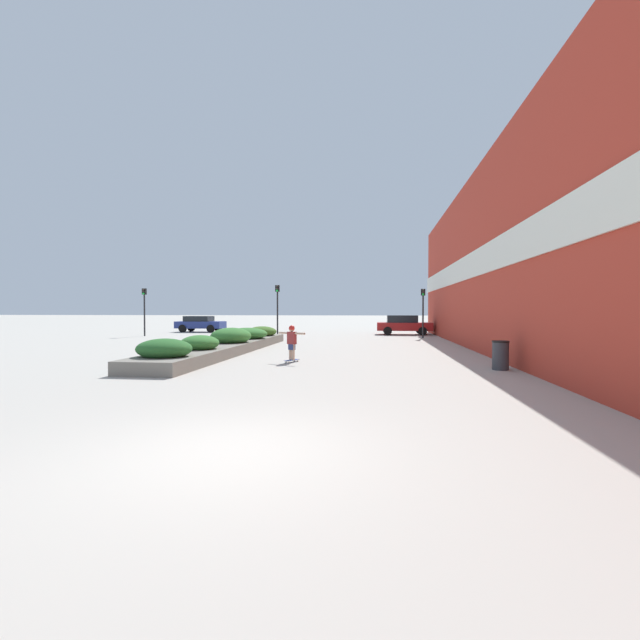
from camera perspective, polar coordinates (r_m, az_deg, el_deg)
The scene contains 12 objects.
ground_plane at distance 6.08m, azimuth -12.31°, elevation -16.87°, with size 300.00×300.00×0.00m, color #ADA89E.
building_wall_right at distance 18.58m, azimuth 22.66°, elevation 8.29°, with size 0.67×40.54×8.37m.
planter_box at distance 19.79m, azimuth -12.00°, elevation -2.96°, with size 2.09×14.46×1.10m.
skateboard at distance 15.63m, azimuth -3.78°, elevation -5.40°, with size 0.48×0.70×0.09m.
skateboarder at distance 15.56m, azimuth -3.78°, elevation -2.53°, with size 1.08×0.61×1.26m.
trash_bin at distance 14.74m, azimuth 22.93°, elevation -4.35°, with size 0.53×0.53×0.92m.
car_leftmost at distance 38.58m, azimuth -15.68°, elevation -0.44°, with size 4.04×1.94×1.39m.
car_center_left at distance 33.75m, azimuth 11.08°, elevation -0.59°, with size 4.18×2.05×1.50m.
car_center_right at distance 39.29m, azimuth 26.72°, elevation -0.45°, with size 4.68×1.96×1.47m.
traffic_light_left at distance 29.78m, azimuth -5.70°, elevation 2.40°, with size 0.28×0.30×3.63m.
traffic_light_right at distance 29.88m, azimuth 13.58°, elevation 2.04°, with size 0.28×0.30×3.35m.
traffic_light_far_left at distance 33.80m, azimuth -22.39°, elevation 2.03°, with size 0.28×0.30×3.49m.
Camera 1 is at (1.96, -5.43, 1.89)m, focal length 24.00 mm.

